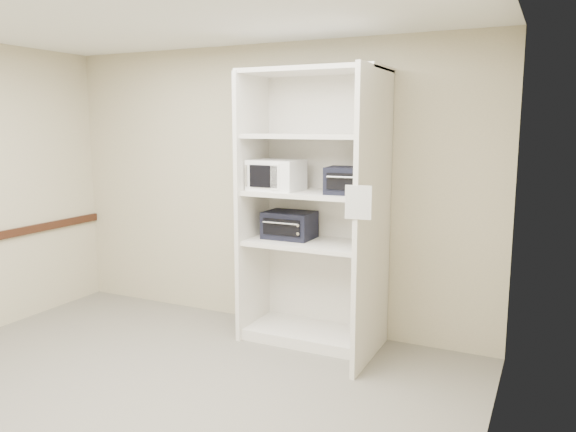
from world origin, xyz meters
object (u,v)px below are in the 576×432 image
at_px(shelving_unit, 318,219).
at_px(microwave, 276,175).
at_px(toaster_oven_lower, 290,225).
at_px(toaster_oven_upper, 351,181).

height_order(shelving_unit, microwave, shelving_unit).
distance_m(microwave, toaster_oven_lower, 0.48).
relative_size(shelving_unit, microwave, 5.39).
bearing_deg(shelving_unit, microwave, -172.56).
bearing_deg(shelving_unit, toaster_oven_upper, -8.58).
relative_size(microwave, toaster_oven_upper, 1.13).
bearing_deg(toaster_oven_upper, shelving_unit, 166.89).
relative_size(shelving_unit, toaster_oven_upper, 6.11).
distance_m(toaster_oven_upper, toaster_oven_lower, 0.76).
xyz_separation_m(microwave, toaster_oven_upper, (0.70, 0.00, -0.02)).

